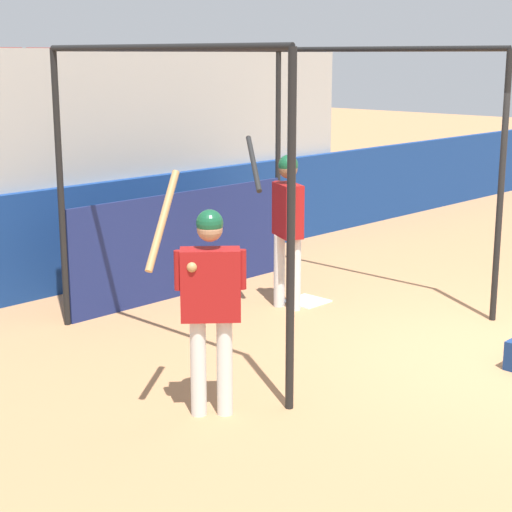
% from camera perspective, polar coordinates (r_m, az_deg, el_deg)
% --- Properties ---
extents(ground_plane, '(60.00, 60.00, 0.00)m').
position_cam_1_polar(ground_plane, '(8.84, 16.70, -6.41)').
color(ground_plane, '#A8754C').
extents(outfield_wall, '(24.00, 0.12, 1.32)m').
position_cam_1_polar(outfield_wall, '(11.81, -5.72, 2.32)').
color(outfield_wall, navy).
rests_on(outfield_wall, ground).
extents(bleacher_section, '(7.05, 3.20, 3.00)m').
position_cam_1_polar(bleacher_section, '(12.99, -10.59, 6.89)').
color(bleacher_section, '#9E9E99').
rests_on(bleacher_section, ground).
extents(batting_cage, '(3.47, 3.34, 2.99)m').
position_cam_1_polar(batting_cage, '(9.91, -2.57, 3.80)').
color(batting_cage, black).
rests_on(batting_cage, ground).
extents(home_plate, '(0.44, 0.44, 0.02)m').
position_cam_1_polar(home_plate, '(10.28, 3.39, -3.03)').
color(home_plate, white).
rests_on(home_plate, ground).
extents(player_batter, '(0.62, 0.96, 1.97)m').
position_cam_1_polar(player_batter, '(9.78, 2.06, 2.67)').
color(player_batter, silver).
rests_on(player_batter, ground).
extents(player_waiting, '(0.78, 0.63, 2.00)m').
position_cam_1_polar(player_waiting, '(6.83, -3.14, -2.51)').
color(player_waiting, silver).
rests_on(player_waiting, ground).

